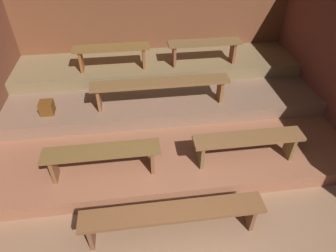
{
  "coord_description": "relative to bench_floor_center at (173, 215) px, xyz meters",
  "views": [
    {
      "loc": [
        -0.53,
        -1.43,
        3.48
      ],
      "look_at": [
        -0.05,
        2.16,
        0.55
      ],
      "focal_mm": 31.61,
      "sensor_mm": 36.0,
      "label": 1
    }
  ],
  "objects": [
    {
      "name": "ground",
      "position": [
        0.19,
        1.7,
        -0.42
      ],
      "size": [
        6.5,
        5.53,
        0.08
      ],
      "primitive_type": "cube",
      "color": "#886147"
    },
    {
      "name": "bench_upper_left",
      "position": [
        -0.7,
        3.23,
        0.69
      ],
      "size": [
        1.43,
        0.3,
        0.46
      ],
      "color": "brown",
      "rests_on": "platform_upper"
    },
    {
      "name": "wall_back",
      "position": [
        0.19,
        4.1,
        0.75
      ],
      "size": [
        6.5,
        0.06,
        2.27
      ],
      "primitive_type": "cube",
      "color": "brown",
      "rests_on": "ground"
    },
    {
      "name": "bench_lower_right",
      "position": [
        1.24,
        0.93,
        0.22
      ],
      "size": [
        1.61,
        0.3,
        0.46
      ],
      "color": "brown",
      "rests_on": "platform_lower"
    },
    {
      "name": "wooden_crate_middle",
      "position": [
        -1.83,
        2.22,
        0.2
      ],
      "size": [
        0.22,
        0.22,
        0.22
      ],
      "primitive_type": "cube",
      "color": "#5F3511",
      "rests_on": "platform_middle"
    },
    {
      "name": "platform_middle",
      "position": [
        0.19,
        2.95,
        -0.03
      ],
      "size": [
        5.7,
        2.23,
        0.24
      ],
      "primitive_type": "cube",
      "color": "#805F4A",
      "rests_on": "platform_lower"
    },
    {
      "name": "bench_upper_right",
      "position": [
        1.08,
        3.23,
        0.69
      ],
      "size": [
        1.43,
        0.3,
        0.46
      ],
      "color": "brown",
      "rests_on": "platform_upper"
    },
    {
      "name": "bench_lower_left",
      "position": [
        -0.86,
        0.93,
        0.22
      ],
      "size": [
        1.61,
        0.3,
        0.46
      ],
      "color": "brown",
      "rests_on": "platform_lower"
    },
    {
      "name": "platform_lower",
      "position": [
        0.19,
        2.26,
        -0.27
      ],
      "size": [
        5.7,
        3.62,
        0.24
      ],
      "primitive_type": "cube",
      "color": "#90583D",
      "rests_on": "ground"
    },
    {
      "name": "bench_middle_center",
      "position": [
        0.11,
        2.24,
        0.47
      ],
      "size": [
        2.36,
        0.3,
        0.46
      ],
      "color": "brown",
      "rests_on": "platform_middle"
    },
    {
      "name": "platform_upper",
      "position": [
        0.19,
        3.48,
        0.21
      ],
      "size": [
        5.7,
        1.18,
        0.24
      ],
      "primitive_type": "cube",
      "color": "olive",
      "rests_on": "platform_middle"
    },
    {
      "name": "bench_floor_center",
      "position": [
        0.0,
        0.0,
        0.0
      ],
      "size": [
        2.25,
        0.3,
        0.46
      ],
      "color": "brown",
      "rests_on": "ground"
    }
  ]
}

